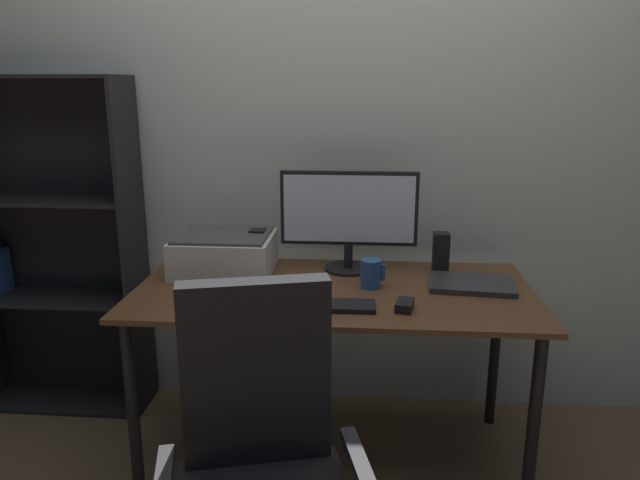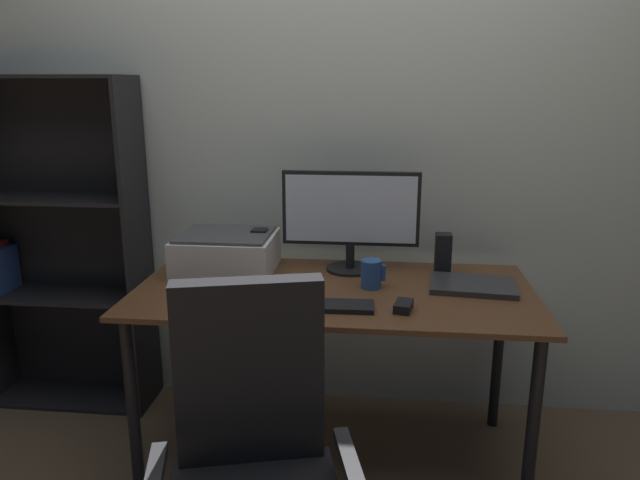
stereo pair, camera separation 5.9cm
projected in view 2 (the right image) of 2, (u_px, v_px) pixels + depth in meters
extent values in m
plane|color=brown|center=(333.00, 456.00, 2.47)|extent=(12.00, 12.00, 0.00)
cube|color=beige|center=(345.00, 130.00, 2.67)|extent=(6.40, 0.10, 2.60)
cube|color=#56351E|center=(334.00, 291.00, 2.29)|extent=(1.52, 0.75, 0.02)
cylinder|color=black|center=(133.00, 410.00, 2.15)|extent=(0.04, 0.04, 0.72)
cylinder|color=black|center=(532.00, 433.00, 2.00)|extent=(0.04, 0.04, 0.72)
cylinder|color=black|center=(189.00, 337.00, 2.76)|extent=(0.04, 0.04, 0.72)
cylinder|color=black|center=(498.00, 352.00, 2.61)|extent=(0.04, 0.04, 0.72)
cylinder|color=black|center=(350.00, 269.00, 2.50)|extent=(0.20, 0.20, 0.01)
cylinder|color=black|center=(350.00, 256.00, 2.49)|extent=(0.04, 0.04, 0.10)
cube|color=black|center=(351.00, 208.00, 2.44)|extent=(0.56, 0.03, 0.31)
cube|color=silver|center=(351.00, 209.00, 2.42)|extent=(0.53, 0.01, 0.28)
cube|color=black|center=(333.00, 306.00, 2.08)|extent=(0.29, 0.12, 0.02)
cube|color=black|center=(403.00, 306.00, 2.06)|extent=(0.07, 0.11, 0.03)
cylinder|color=#285193|center=(371.00, 274.00, 2.28)|extent=(0.08, 0.08, 0.11)
cube|color=#285193|center=(384.00, 273.00, 2.27)|extent=(0.02, 0.01, 0.06)
cube|color=#2D2D30|center=(473.00, 285.00, 2.28)|extent=(0.34, 0.26, 0.02)
cube|color=black|center=(260.00, 249.00, 2.51)|extent=(0.06, 0.07, 0.17)
cube|color=black|center=(443.00, 254.00, 2.44)|extent=(0.06, 0.07, 0.17)
cube|color=silver|center=(227.00, 253.00, 2.48)|extent=(0.40, 0.34, 0.15)
cube|color=#424244|center=(226.00, 234.00, 2.46)|extent=(0.37, 0.31, 0.01)
cube|color=white|center=(275.00, 308.00, 2.08)|extent=(0.24, 0.32, 0.00)
cube|color=black|center=(249.00, 371.00, 1.61)|extent=(0.40, 0.17, 0.52)
cube|color=#232326|center=(154.00, 479.00, 1.43)|extent=(0.10, 0.26, 0.03)
cube|color=#232326|center=(349.00, 461.00, 1.50)|extent=(0.10, 0.26, 0.03)
cube|color=black|center=(139.00, 250.00, 2.69)|extent=(0.02, 0.28, 1.54)
cube|color=black|center=(74.00, 241.00, 2.86)|extent=(0.78, 0.01, 1.54)
cube|color=black|center=(77.00, 396.00, 2.93)|extent=(0.74, 0.26, 0.02)
cube|color=black|center=(65.00, 295.00, 2.79)|extent=(0.74, 0.26, 0.02)
cube|color=black|center=(53.00, 199.00, 2.67)|extent=(0.74, 0.26, 0.02)
cube|color=black|center=(39.00, 77.00, 2.54)|extent=(0.74, 0.26, 0.02)
cube|color=#28478C|center=(2.00, 271.00, 2.78)|extent=(0.03, 0.22, 0.21)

